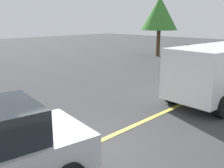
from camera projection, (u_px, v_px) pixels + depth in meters
name	position (u px, v px, depth m)	size (l,w,h in m)	color
ground_plane	(88.00, 146.00, 6.55)	(80.00, 80.00, 0.00)	#38383A
lane_marking_centre	(156.00, 116.00, 8.62)	(28.00, 0.16, 0.01)	#E0D14C
white_van	(222.00, 69.00, 10.02)	(5.34, 2.59, 2.20)	white
car_black_crossing	(206.00, 58.00, 16.16)	(4.17, 2.16, 1.69)	black
tree_centre_verge	(160.00, 14.00, 21.99)	(3.18, 3.18, 5.12)	#513823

